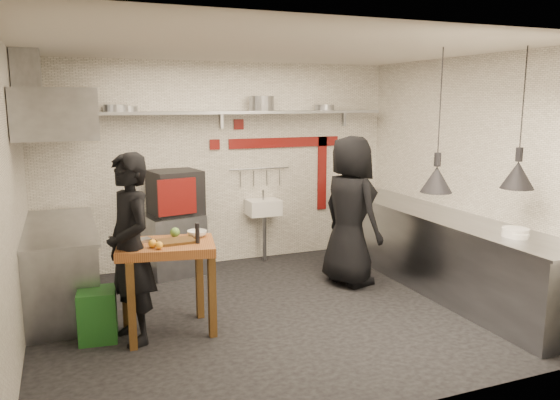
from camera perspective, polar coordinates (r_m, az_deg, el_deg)
name	(u,v)px	position (r m, az deg, el deg)	size (l,w,h in m)	color
floor	(277,312)	(6.07, -0.36, -11.67)	(5.00, 5.00, 0.00)	black
ceiling	(276,47)	(5.65, -0.39, 15.65)	(5.00, 5.00, 0.00)	beige
wall_back	(222,164)	(7.68, -6.11, 3.73)	(5.00, 0.04, 2.80)	silver
wall_front	(387,229)	(3.86, 11.09, -3.01)	(5.00, 0.04, 2.80)	silver
wall_left	(12,202)	(5.34, -26.24, -0.19)	(0.04, 4.20, 2.80)	silver
wall_right	(468,174)	(7.00, 19.08, 2.58)	(0.04, 4.20, 2.80)	silver
red_band_horiz	(285,142)	(7.94, 0.54, 6.04)	(1.70, 0.02, 0.14)	maroon
red_band_vert	(322,173)	(8.23, 4.41, 2.80)	(0.14, 0.02, 1.10)	maroon
red_tile_a	(239,124)	(7.68, -4.33, 7.88)	(0.14, 0.02, 0.14)	maroon
red_tile_b	(215,145)	(7.60, -6.84, 5.77)	(0.14, 0.02, 0.14)	maroon
back_shelf	(224,112)	(7.45, -5.84, 9.09)	(4.60, 0.34, 0.04)	gray
shelf_bracket_left	(74,122)	(7.32, -20.74, 7.68)	(0.04, 0.06, 0.24)	gray
shelf_bracket_mid	(221,120)	(7.60, -6.14, 8.35)	(0.04, 0.06, 0.24)	gray
shelf_bracket_right	(344,118)	(8.32, 6.71, 8.51)	(0.04, 0.06, 0.24)	gray
pan_far_left	(116,108)	(7.19, -16.79, 9.18)	(0.30, 0.30, 0.09)	gray
pan_mid_left	(127,109)	(7.21, -15.71, 9.16)	(0.27, 0.27, 0.07)	gray
stock_pot	(262,103)	(7.62, -1.94, 10.07)	(0.35, 0.35, 0.20)	gray
pan_right	(325,107)	(8.00, 4.69, 9.62)	(0.27, 0.27, 0.08)	gray
oven_stand	(173,244)	(7.41, -11.07, -4.52)	(0.71, 0.64, 0.80)	gray
combi_oven	(175,192)	(7.28, -10.88, 0.78)	(0.61, 0.57, 0.58)	black
oven_door	(177,197)	(6.94, -10.70, 0.32)	(0.50, 0.03, 0.46)	maroon
oven_glass	(176,196)	(6.97, -10.83, 0.36)	(0.33, 0.01, 0.34)	black
hand_sink	(263,207)	(7.77, -1.75, -0.77)	(0.46, 0.34, 0.22)	white
sink_tap	(263,195)	(7.73, -1.76, 0.54)	(0.03, 0.03, 0.14)	gray
sink_drain	(264,238)	(7.83, -1.63, -3.98)	(0.06, 0.06, 0.66)	gray
utensil_rail	(260,169)	(7.81, -2.13, 3.31)	(0.02, 0.02, 0.90)	gray
counter_right	(440,253)	(6.96, 16.42, -5.30)	(0.70, 3.80, 0.90)	gray
counter_right_top	(442,215)	(6.86, 16.62, -1.55)	(0.76, 3.90, 0.03)	gray
plate_stack	(515,232)	(5.97, 23.38, -3.12)	(0.26, 0.26, 0.09)	white
small_bowl_right	(518,236)	(5.92, 23.63, -3.44)	(0.19, 0.19, 0.05)	white
counter_left	(62,268)	(6.55, -21.85, -6.60)	(0.70, 1.90, 0.90)	gray
counter_left_top	(59,227)	(6.44, -22.12, -2.64)	(0.76, 2.00, 0.03)	gray
extractor_hood	(55,113)	(6.30, -22.44, 8.42)	(0.78, 1.60, 0.50)	gray
hood_duct	(26,74)	(6.31, -25.01, 11.88)	(0.28, 0.28, 0.50)	gray
green_bin	(98,315)	(5.63, -18.51, -11.31)	(0.35, 0.35, 0.50)	#1B551C
prep_table	(168,288)	(5.55, -11.66, -9.00)	(0.92, 0.64, 0.92)	brown
cutting_board	(176,241)	(5.40, -10.81, -4.25)	(0.35, 0.25, 0.03)	#513416
pepper_mill	(197,233)	(5.31, -8.62, -3.45)	(0.04, 0.04, 0.20)	black
lemon_a	(153,244)	(5.25, -13.17, -4.46)	(0.08, 0.08, 0.08)	orange
lemon_b	(159,245)	(5.19, -12.51, -4.64)	(0.07, 0.07, 0.07)	orange
veg_ball	(175,232)	(5.60, -10.92, -3.34)	(0.10, 0.10, 0.10)	#5A8B35
steel_tray	(141,240)	(5.50, -14.36, -4.12)	(0.20, 0.13, 0.03)	gray
bowl	(197,234)	(5.59, -8.66, -3.49)	(0.20, 0.20, 0.06)	white
heat_lamp_near	(439,121)	(5.80, 16.33, 7.89)	(0.33, 0.33, 1.46)	black
heat_lamp_far	(522,119)	(5.93, 23.97, 7.77)	(0.33, 0.33, 1.40)	black
chef_left	(130,249)	(5.32, -15.39, -4.96)	(0.66, 0.43, 1.81)	black
chef_right	(350,211)	(6.80, 7.35, -1.16)	(0.91, 0.59, 1.86)	black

